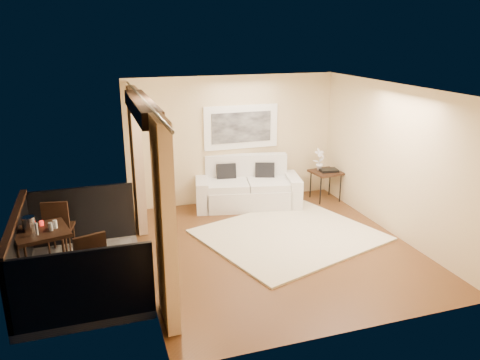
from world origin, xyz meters
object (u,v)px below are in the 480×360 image
orchid (319,159)px  balcony_chair_near (94,266)px  ice_bucket (29,224)px  sofa (247,188)px  side_table (326,174)px  bistro_table (42,235)px  balcony_chair_far (58,223)px

orchid → balcony_chair_near: orchid is taller
ice_bucket → sofa: bearing=27.8°
side_table → bistro_table: bistro_table is taller
balcony_chair_far → bistro_table: bearing=90.8°
sofa → balcony_chair_far: 3.91m
balcony_chair_far → balcony_chair_near: size_ratio=0.96×
side_table → orchid: orchid is taller
balcony_chair_near → ice_bucket: bearing=116.5°
sofa → balcony_chair_near: (-3.17, -3.00, 0.21)m
side_table → bistro_table: bearing=-160.7°
orchid → balcony_chair_near: (-4.80, -2.91, -0.31)m
balcony_chair_near → ice_bucket: 1.27m
bistro_table → ice_bucket: 0.24m
sofa → side_table: size_ratio=3.46×
side_table → orchid: (-0.11, 0.12, 0.30)m
side_table → ice_bucket: 6.07m
bistro_table → balcony_chair_far: (0.16, 0.92, -0.21)m
sofa → side_table: sofa is taller
orchid → balcony_chair_far: orchid is taller
side_table → balcony_chair_near: bearing=-150.4°
sofa → orchid: (1.63, -0.09, 0.52)m
bistro_table → balcony_chair_near: size_ratio=0.87×
balcony_chair_far → sofa: bearing=-150.7°
balcony_chair_far → ice_bucket: bearing=80.7°
orchid → balcony_chair_far: 5.46m
sofa → balcony_chair_far: sofa is taller
sofa → balcony_chair_far: bearing=-149.3°
bistro_table → balcony_chair_near: 1.09m
balcony_chair_far → ice_bucket: size_ratio=4.81×
balcony_chair_near → sofa: bearing=26.5°
bistro_table → balcony_chair_far: balcony_chair_far is taller
sofa → balcony_chair_near: size_ratio=2.32×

